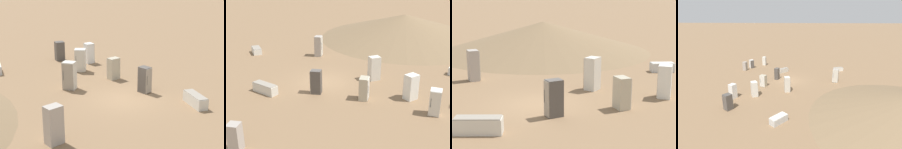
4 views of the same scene
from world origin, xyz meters
TOP-DOWN VIEW (x-y plane):
  - ground_plane at (0.00, 0.00)m, footprint 1000.00×1000.00m
  - dirt_mound at (-9.08, -12.87)m, footprint 18.78×18.78m
  - discarded_fridge_0 at (3.95, 1.59)m, footprint 1.88×1.63m
  - discarded_fridge_1 at (-6.75, 5.06)m, footprint 0.85×0.86m
  - discarded_fridge_2 at (6.45, -7.55)m, footprint 1.24×1.64m
  - discarded_fridge_3 at (0.45, -6.56)m, footprint 0.79×0.88m
  - discarded_fridge_6 at (0.41, 1.75)m, footprint 0.83×0.68m
  - discarded_fridge_7 at (4.13, 8.30)m, footprint 0.71×0.74m
  - discarded_fridge_9 at (-3.90, -0.55)m, footprint 0.95×0.89m
  - discarded_fridge_10 at (-5.85, 2.88)m, footprint 1.02×0.99m
  - discarded_fridge_12 at (-2.77, 2.82)m, footprint 0.78×0.89m

SIDE VIEW (x-z plane):
  - ground_plane at x=0.00m, z-range 0.00..0.00m
  - discarded_fridge_2 at x=6.45m, z-range 0.00..0.59m
  - discarded_fridge_0 at x=3.95m, z-range 0.00..0.68m
  - discarded_fridge_7 at x=4.13m, z-range 0.00..1.48m
  - discarded_fridge_12 at x=-2.77m, z-range 0.00..1.53m
  - discarded_fridge_1 at x=-6.75m, z-range 0.00..1.63m
  - discarded_fridge_6 at x=0.41m, z-range 0.00..1.68m
  - discarded_fridge_10 at x=-5.85m, z-range 0.00..1.73m
  - discarded_fridge_9 at x=-3.90m, z-range 0.00..1.84m
  - discarded_fridge_3 at x=0.45m, z-range 0.00..1.89m
  - dirt_mound at x=-9.08m, z-range 0.00..2.65m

